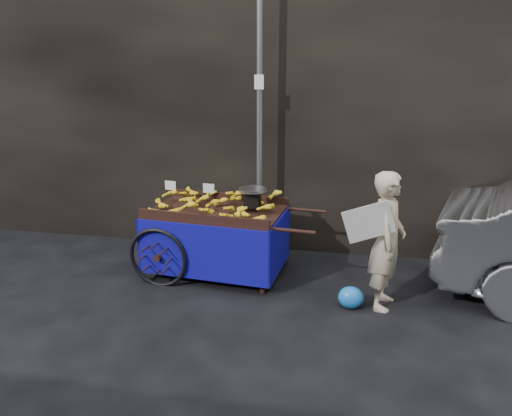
# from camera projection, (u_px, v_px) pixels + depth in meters

# --- Properties ---
(ground) EXTENTS (80.00, 80.00, 0.00)m
(ground) POSITION_uv_depth(u_px,v_px,m) (215.00, 295.00, 5.93)
(ground) COLOR black
(ground) RESTS_ON ground
(building_wall) EXTENTS (13.50, 2.00, 5.00)m
(building_wall) POSITION_uv_depth(u_px,v_px,m) (281.00, 71.00, 7.57)
(building_wall) COLOR black
(building_wall) RESTS_ON ground
(street_pole) EXTENTS (0.12, 0.10, 4.00)m
(street_pole) POSITION_uv_depth(u_px,v_px,m) (260.00, 113.00, 6.51)
(street_pole) COLOR slate
(street_pole) RESTS_ON ground
(banana_cart) EXTENTS (2.37, 1.28, 1.24)m
(banana_cart) POSITION_uv_depth(u_px,v_px,m) (213.00, 216.00, 6.34)
(banana_cart) COLOR black
(banana_cart) RESTS_ON ground
(vendor) EXTENTS (0.75, 0.62, 1.56)m
(vendor) POSITION_uv_depth(u_px,v_px,m) (387.00, 241.00, 5.46)
(vendor) COLOR #BEAD8E
(vendor) RESTS_ON ground
(plastic_bag) EXTENTS (0.28, 0.23, 0.26)m
(plastic_bag) POSITION_uv_depth(u_px,v_px,m) (351.00, 297.00, 5.59)
(plastic_bag) COLOR blue
(plastic_bag) RESTS_ON ground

